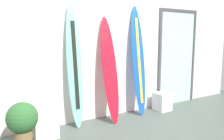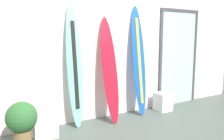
# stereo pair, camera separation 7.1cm
# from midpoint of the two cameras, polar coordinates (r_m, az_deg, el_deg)

# --- Properties ---
(ground) EXTENTS (8.00, 8.00, 0.04)m
(ground) POSITION_cam_midpoint_polar(r_m,az_deg,el_deg) (3.77, 8.92, -16.65)
(ground) COLOR #4A5650
(wall_back) EXTENTS (7.20, 0.20, 2.80)m
(wall_back) POSITION_cam_midpoint_polar(r_m,az_deg,el_deg) (4.51, -1.09, 6.17)
(wall_back) COLOR silver
(wall_back) RESTS_ON ground
(surfboard_seafoam) EXTENTS (0.28, 0.30, 2.17)m
(surfboard_seafoam) POSITION_cam_midpoint_polar(r_m,az_deg,el_deg) (3.97, -8.75, 1.02)
(surfboard_seafoam) COLOR #7ECCBC
(surfboard_seafoam) RESTS_ON ground
(surfboard_crimson) EXTENTS (0.30, 0.48, 1.94)m
(surfboard_crimson) POSITION_cam_midpoint_polar(r_m,az_deg,el_deg) (4.19, -0.09, 0.10)
(surfboard_crimson) COLOR red
(surfboard_crimson) RESTS_ON ground
(surfboard_cobalt) EXTENTS (0.29, 0.36, 2.18)m
(surfboard_cobalt) POSITION_cam_midpoint_polar(r_m,az_deg,el_deg) (4.61, 7.06, 2.28)
(surfboard_cobalt) COLOR blue
(surfboard_cobalt) RESTS_ON ground
(display_block_left) EXTENTS (0.36, 0.36, 0.31)m
(display_block_left) POSITION_cam_midpoint_polar(r_m,az_deg,el_deg) (3.87, -15.86, -13.39)
(display_block_left) COLOR white
(display_block_left) RESTS_ON ground
(display_block_center) EXTENTS (0.31, 0.31, 0.38)m
(display_block_center) POSITION_cam_midpoint_polar(r_m,az_deg,el_deg) (5.08, 12.87, -7.65)
(display_block_center) COLOR white
(display_block_center) RESTS_ON ground
(glass_door) EXTENTS (1.14, 0.06, 2.18)m
(glass_door) POSITION_cam_midpoint_polar(r_m,az_deg,el_deg) (5.56, 16.39, 3.35)
(glass_door) COLOR silver
(glass_door) RESTS_ON ground
(potted_plant) EXTENTS (0.44, 0.44, 0.65)m
(potted_plant) POSITION_cam_midpoint_polar(r_m,az_deg,el_deg) (3.59, -20.90, -11.52)
(potted_plant) COLOR olive
(potted_plant) RESTS_ON ground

